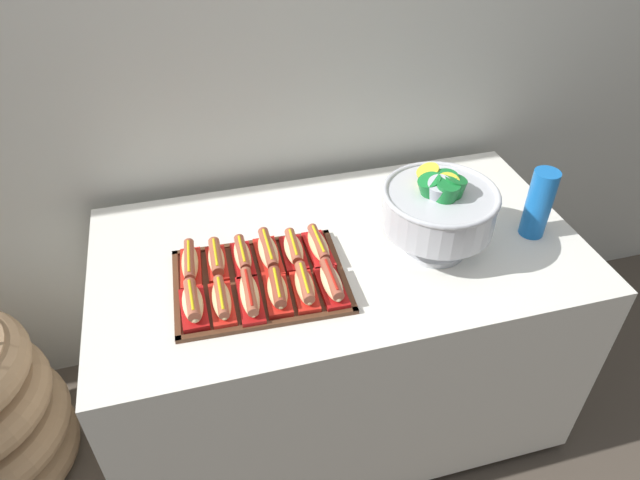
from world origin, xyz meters
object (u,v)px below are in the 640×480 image
(buffet_table, at_px, (338,331))
(hot_dog_0, at_px, (193,304))
(serving_tray, at_px, (260,281))
(hot_dog_6, at_px, (190,264))
(hot_dog_1, at_px, (222,301))
(hot_dog_8, at_px, (243,257))
(hot_dog_10, at_px, (294,250))
(hot_dog_7, at_px, (217,260))
(hot_dog_3, at_px, (277,291))
(hot_dog_2, at_px, (250,295))
(hot_dog_9, at_px, (268,252))
(hot_dog_11, at_px, (318,246))
(cup_stack, at_px, (539,204))
(punch_bowl, at_px, (439,207))
(hot_dog_5, at_px, (331,283))
(hot_dog_4, at_px, (305,286))

(buffet_table, bearing_deg, hot_dog_0, -160.05)
(serving_tray, xyz_separation_m, hot_dog_6, (-0.18, 0.09, 0.03))
(hot_dog_0, xyz_separation_m, hot_dog_1, (0.07, -0.00, -0.00))
(hot_dog_8, bearing_deg, buffet_table, 1.22)
(serving_tray, xyz_separation_m, hot_dog_10, (0.12, 0.08, 0.03))
(hot_dog_0, height_order, hot_dog_7, hot_dog_0)
(serving_tray, bearing_deg, hot_dog_1, -146.15)
(hot_dog_7, height_order, hot_dog_10, same)
(hot_dog_3, relative_size, hot_dog_8, 0.96)
(hot_dog_10, bearing_deg, hot_dog_8, 177.60)
(hot_dog_1, xyz_separation_m, hot_dog_6, (-0.07, 0.17, 0.00))
(buffet_table, relative_size, hot_dog_8, 9.09)
(hot_dog_2, height_order, hot_dog_7, hot_dog_2)
(hot_dog_1, height_order, hot_dog_6, hot_dog_6)
(hot_dog_9, distance_m, hot_dog_11, 0.15)
(hot_dog_6, distance_m, hot_dog_7, 0.08)
(hot_dog_7, height_order, hot_dog_9, hot_dog_9)
(hot_dog_6, distance_m, hot_dog_9, 0.23)
(hot_dog_6, relative_size, cup_stack, 0.78)
(hot_dog_2, xyz_separation_m, hot_dog_3, (0.07, -0.00, 0.00))
(hot_dog_9, height_order, cup_stack, cup_stack)
(serving_tray, distance_m, hot_dog_11, 0.21)
(hot_dog_1, distance_m, punch_bowl, 0.67)
(hot_dog_0, relative_size, hot_dog_11, 0.90)
(hot_dog_11, distance_m, cup_stack, 0.68)
(serving_tray, height_order, punch_bowl, punch_bowl)
(hot_dog_1, bearing_deg, cup_stack, 4.84)
(hot_dog_2, xyz_separation_m, punch_bowl, (0.58, 0.10, 0.12))
(serving_tray, bearing_deg, hot_dog_2, -116.85)
(hot_dog_5, distance_m, hot_dog_7, 0.34)
(punch_bowl, bearing_deg, hot_dog_4, -166.15)
(hot_dog_3, distance_m, punch_bowl, 0.53)
(hot_dog_6, distance_m, hot_dog_10, 0.30)
(hot_dog_0, relative_size, hot_dog_2, 0.84)
(buffet_table, distance_m, serving_tray, 0.47)
(hot_dog_4, height_order, hot_dog_7, hot_dog_4)
(serving_tray, distance_m, hot_dog_10, 0.14)
(serving_tray, bearing_deg, hot_dog_4, -38.66)
(hot_dog_8, distance_m, hot_dog_10, 0.15)
(hot_dog_6, relative_size, hot_dog_11, 1.02)
(hot_dog_3, bearing_deg, buffet_table, 37.23)
(hot_dog_4, bearing_deg, hot_dog_2, 177.60)
(hot_dog_5, bearing_deg, serving_tray, 153.85)
(serving_tray, xyz_separation_m, punch_bowl, (0.54, 0.02, 0.15))
(hot_dog_0, height_order, cup_stack, cup_stack)
(serving_tray, xyz_separation_m, hot_dog_11, (0.19, 0.07, 0.03))
(hot_dog_4, bearing_deg, hot_dog_8, 129.87)
(hot_dog_0, bearing_deg, punch_bowl, 7.27)
(buffet_table, xyz_separation_m, punch_bowl, (0.27, -0.07, 0.53))
(hot_dog_2, xyz_separation_m, cup_stack, (0.90, 0.09, 0.08))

